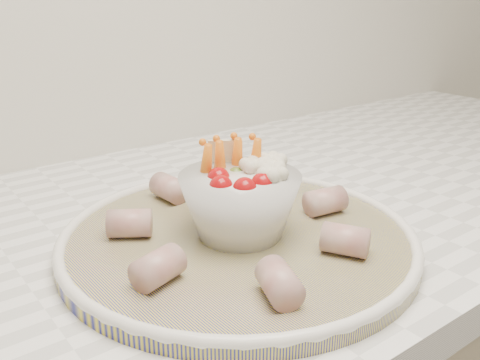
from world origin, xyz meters
TOP-DOWN VIEW (x-y plane):
  - serving_platter at (0.09, 1.36)m, footprint 0.38×0.38m
  - veggie_bowl at (0.09, 1.35)m, footprint 0.13×0.13m
  - cured_meat_rolls at (0.09, 1.36)m, footprint 0.28×0.30m

SIDE VIEW (x-z plane):
  - serving_platter at x=0.09m, z-range 0.92..0.94m
  - cured_meat_rolls at x=0.09m, z-range 0.94..0.97m
  - veggie_bowl at x=0.09m, z-range 0.92..1.02m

